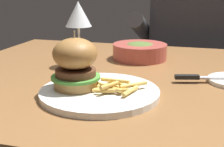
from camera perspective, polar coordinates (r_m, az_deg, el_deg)
name	(u,v)px	position (r m, az deg, el deg)	size (l,w,h in m)	color
dining_table	(153,109)	(0.87, 7.57, -6.41)	(1.19, 0.86, 0.74)	brown
main_plate	(100,92)	(0.69, -2.27, -3.48)	(0.27, 0.27, 0.01)	white
burger_sandwich	(75,63)	(0.69, -6.72, 1.85)	(0.11, 0.11, 0.13)	#B78447
fries_pile	(115,87)	(0.68, 0.58, -2.43)	(0.11, 0.10, 0.02)	#E0B251
wine_glass	(78,16)	(0.92, -6.17, 10.39)	(0.08, 0.08, 0.19)	silver
table_knife	(214,78)	(0.82, 18.19, -0.72)	(0.24, 0.07, 0.01)	silver
soup_bowl	(140,51)	(1.03, 5.10, 4.16)	(0.18, 0.18, 0.06)	#B24C42
diner_person	(188,72)	(1.56, 13.67, 0.26)	(0.51, 0.36, 1.18)	#282833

